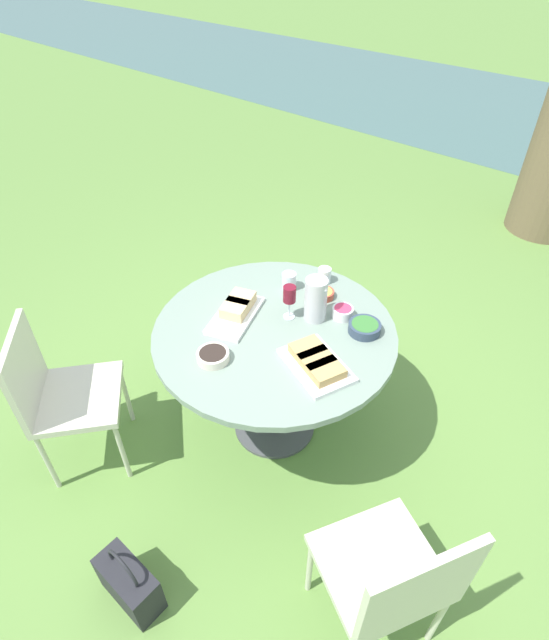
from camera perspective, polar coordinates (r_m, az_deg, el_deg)
The scene contains 15 objects.
ground_plane at distance 3.04m, azimuth 0.00°, elevation -11.96°, with size 40.00×40.00×0.00m, color #668E42.
dining_table at distance 2.56m, azimuth 0.00°, elevation -2.97°, with size 1.22×1.22×0.76m.
chair_near_left at distance 2.74m, azimuth -23.51°, elevation -7.34°, with size 0.61×0.60×0.89m.
chair_near_right at distance 2.07m, azimuth 13.45°, elevation -26.78°, with size 0.58×0.58×0.89m.
water_pitcher at distance 2.48m, azimuth 4.74°, elevation 2.36°, with size 0.12×0.11×0.24m.
wine_glass at distance 2.47m, azimuth 1.72°, elevation 2.81°, with size 0.07×0.07×0.19m.
platter_bread_main at distance 2.56m, azimuth -4.33°, elevation 1.22°, with size 0.30×0.41×0.08m.
platter_charcuterie at distance 2.28m, azimuth 4.83°, elevation -4.83°, with size 0.40×0.33×0.06m.
bowl_fries at distance 2.68m, azimuth 5.58°, elevation 3.03°, with size 0.12×0.12×0.04m.
bowl_salad at distance 2.49m, azimuth 10.25°, elevation -0.82°, with size 0.16×0.16×0.05m.
bowl_olives at distance 2.32m, azimuth -7.05°, elevation -4.06°, with size 0.15×0.15×0.04m.
bowl_dip_red at distance 2.56m, azimuth 7.80°, elevation 0.93°, with size 0.11×0.11×0.06m.
cup_water_near at distance 2.72m, azimuth 1.67°, elevation 4.46°, with size 0.08×0.08×0.10m.
cup_water_far at distance 2.79m, azimuth 5.72°, elevation 5.11°, with size 0.07×0.07×0.09m.
handbag at distance 2.52m, azimuth -16.25°, elevation -26.91°, with size 0.30×0.14×0.37m.
Camera 1 is at (1.22, -1.41, 2.39)m, focal length 28.00 mm.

